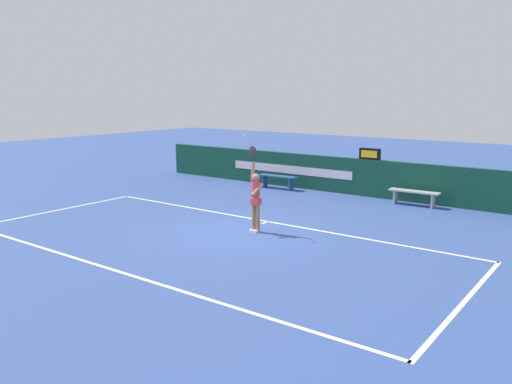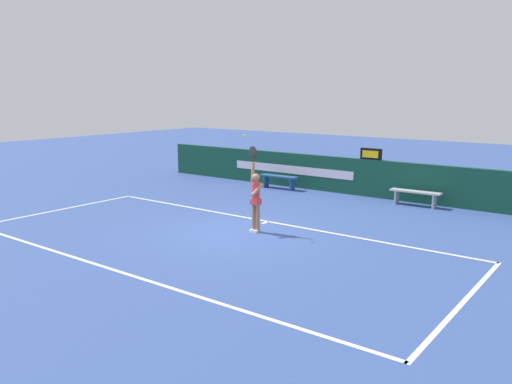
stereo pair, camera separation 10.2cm
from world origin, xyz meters
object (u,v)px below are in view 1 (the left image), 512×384
(speed_display, at_px, (370,154))
(courtside_bench_near, at_px, (414,194))
(courtside_bench_far, at_px, (278,179))
(tennis_player, at_px, (256,197))
(tennis_ball, at_px, (245,136))

(speed_display, height_order, courtside_bench_near, speed_display)
(speed_display, height_order, courtside_bench_far, speed_display)
(speed_display, bearing_deg, courtside_bench_near, -16.45)
(tennis_player, relative_size, courtside_bench_far, 1.46)
(tennis_player, bearing_deg, courtside_bench_far, 118.91)
(courtside_bench_far, bearing_deg, speed_display, 11.40)
(speed_display, xyz_separation_m, tennis_player, (-0.36, -6.28, -0.58))
(tennis_player, relative_size, courtside_bench_near, 1.40)
(speed_display, relative_size, courtside_bench_far, 0.49)
(courtside_bench_near, bearing_deg, tennis_ball, -111.57)
(speed_display, height_order, tennis_player, tennis_player)
(speed_display, bearing_deg, courtside_bench_far, -168.60)
(tennis_player, distance_m, courtside_bench_far, 6.40)
(tennis_ball, relative_size, courtside_bench_near, 0.04)
(tennis_ball, relative_size, courtside_bench_far, 0.04)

